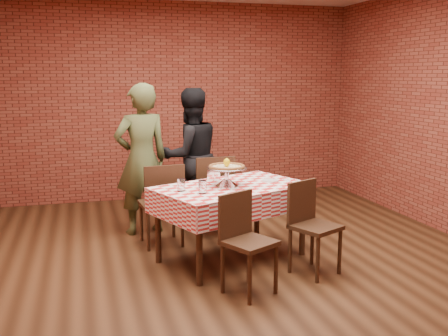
% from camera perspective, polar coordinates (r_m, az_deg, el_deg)
% --- Properties ---
extents(ground, '(6.00, 6.00, 0.00)m').
position_cam_1_polar(ground, '(5.12, 0.61, -10.77)').
color(ground, black).
rests_on(ground, ground).
extents(back_wall, '(5.50, 0.00, 5.50)m').
position_cam_1_polar(back_wall, '(7.71, -5.68, 7.38)').
color(back_wall, maroon).
rests_on(back_wall, ground).
extents(table, '(1.68, 1.35, 0.75)m').
position_cam_1_polar(table, '(5.18, 0.88, -6.12)').
color(table, '#372314').
rests_on(table, ground).
extents(tablecloth, '(1.72, 1.40, 0.25)m').
position_cam_1_polar(tablecloth, '(5.11, 0.89, -3.35)').
color(tablecloth, red).
rests_on(tablecloth, table).
extents(pizza_stand, '(0.53, 0.53, 0.18)m').
position_cam_1_polar(pizza_stand, '(5.06, 0.31, -0.98)').
color(pizza_stand, silver).
rests_on(pizza_stand, tablecloth).
extents(pizza, '(0.47, 0.47, 0.03)m').
position_cam_1_polar(pizza, '(5.05, 0.31, 0.09)').
color(pizza, '#CBBC8D').
rests_on(pizza, pizza_stand).
extents(lemon, '(0.08, 0.08, 0.08)m').
position_cam_1_polar(lemon, '(5.04, 0.31, 0.62)').
color(lemon, yellow).
rests_on(lemon, pizza).
extents(water_glass_left, '(0.10, 0.10, 0.12)m').
position_cam_1_polar(water_glass_left, '(4.75, -2.41, -2.12)').
color(water_glass_left, white).
rests_on(water_glass_left, tablecloth).
extents(water_glass_right, '(0.10, 0.10, 0.12)m').
position_cam_1_polar(water_glass_right, '(4.85, -4.80, -1.88)').
color(water_glass_right, white).
rests_on(water_glass_right, tablecloth).
extents(side_plate, '(0.22, 0.22, 0.01)m').
position_cam_1_polar(side_plate, '(5.32, 5.16, -1.39)').
color(side_plate, white).
rests_on(side_plate, tablecloth).
extents(sweetener_packet_a, '(0.06, 0.05, 0.00)m').
position_cam_1_polar(sweetener_packet_a, '(5.35, 7.16, -1.41)').
color(sweetener_packet_a, white).
rests_on(sweetener_packet_a, tablecloth).
extents(sweetener_packet_b, '(0.06, 0.05, 0.00)m').
position_cam_1_polar(sweetener_packet_b, '(5.40, 6.94, -1.29)').
color(sweetener_packet_b, white).
rests_on(sweetener_packet_b, tablecloth).
extents(condiment_caddy, '(0.14, 0.14, 0.15)m').
position_cam_1_polar(condiment_caddy, '(5.33, -1.16, -0.56)').
color(condiment_caddy, silver).
rests_on(condiment_caddy, tablecloth).
extents(chair_near_left, '(0.51, 0.51, 0.86)m').
position_cam_1_polar(chair_near_left, '(4.36, 2.85, -8.59)').
color(chair_near_left, '#372314').
rests_on(chair_near_left, ground).
extents(chair_near_right, '(0.52, 0.52, 0.86)m').
position_cam_1_polar(chair_near_right, '(4.86, 10.16, -6.71)').
color(chair_near_right, '#372314').
rests_on(chair_near_right, ground).
extents(chair_far_left, '(0.46, 0.46, 0.91)m').
position_cam_1_polar(chair_far_left, '(5.64, -7.04, -3.97)').
color(chair_far_left, '#372314').
rests_on(chair_far_left, ground).
extents(chair_far_right, '(0.49, 0.49, 0.94)m').
position_cam_1_polar(chair_far_right, '(5.96, -1.51, -2.95)').
color(chair_far_right, '#372314').
rests_on(chair_far_right, ground).
extents(diner_olive, '(0.71, 0.54, 1.75)m').
position_cam_1_polar(diner_olive, '(6.00, -9.17, 0.96)').
color(diner_olive, '#424B28').
rests_on(diner_olive, ground).
extents(diner_black, '(0.94, 0.81, 1.69)m').
position_cam_1_polar(diner_black, '(6.39, -3.77, 1.33)').
color(diner_black, black).
rests_on(diner_black, ground).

